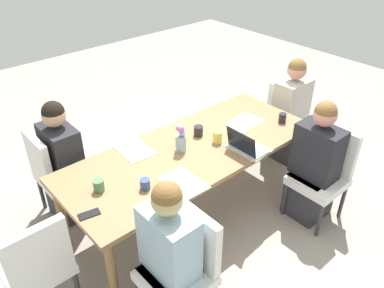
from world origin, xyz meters
name	(u,v)px	position (x,y,z in m)	size (l,w,h in m)	color
ground_plane	(192,212)	(0.00, 0.00, 0.00)	(10.00, 10.00, 0.00)	gray
dining_table	(192,155)	(0.00, 0.00, 0.67)	(2.36, 0.95, 0.74)	olive
chair_head_right_left_near	(287,114)	(1.54, 0.10, 0.50)	(0.44, 0.44, 0.90)	silver
person_head_right_left_near	(290,116)	(1.48, 0.02, 0.53)	(0.40, 0.36, 1.19)	#2D2D33
chair_far_left_mid	(55,171)	(-0.94, 0.82, 0.50)	(0.44, 0.44, 0.90)	silver
person_far_left_mid	(65,168)	(-0.86, 0.76, 0.53)	(0.36, 0.40, 1.19)	#2D2D33
chair_near_left_far	(324,170)	(0.91, -0.78, 0.50)	(0.44, 0.44, 0.90)	silver
person_near_left_far	(314,168)	(0.84, -0.72, 0.53)	(0.36, 0.40, 1.19)	#2D2D33
chair_near_right_near	(184,264)	(-0.74, -0.76, 0.50)	(0.44, 0.44, 0.90)	silver
person_near_right_near	(170,261)	(-0.81, -0.70, 0.53)	(0.36, 0.40, 1.19)	#2D2D33
chair_head_left_right_mid	(37,264)	(-1.49, -0.10, 0.50)	(0.44, 0.44, 0.90)	silver
flower_vase	(181,138)	(-0.09, 0.04, 0.87)	(0.09, 0.09, 0.26)	#8EA8B7
placemat_head_right_left_near	(245,123)	(0.69, 0.01, 0.74)	(0.36, 0.26, 0.00)	#7FAD70
placemat_far_left_mid	(135,150)	(-0.39, 0.32, 0.74)	(0.36, 0.26, 0.00)	#7FAD70
placemat_near_left_far	(248,148)	(0.38, -0.32, 0.74)	(0.36, 0.26, 0.00)	#7FAD70
placemat_near_right_near	(183,183)	(-0.36, -0.32, 0.74)	(0.36, 0.26, 0.00)	#7FAD70
laptop_near_left_far	(245,147)	(0.32, -0.33, 0.78)	(0.22, 0.32, 0.21)	silver
coffee_mug_near_left	(217,137)	(0.24, -0.07, 0.79)	(0.08, 0.08, 0.11)	#DBC64C
coffee_mug_near_right	(198,131)	(0.19, 0.13, 0.79)	(0.09, 0.09, 0.09)	#232328
coffee_mug_centre_left	(282,118)	(0.97, -0.22, 0.79)	(0.07, 0.07, 0.09)	#232328
coffee_mug_centre_right	(99,185)	(-0.90, 0.03, 0.79)	(0.08, 0.08, 0.10)	#47704C
coffee_mug_far_left	(145,184)	(-0.63, -0.18, 0.78)	(0.08, 0.08, 0.08)	#33477A
phone_black	(89,214)	(-1.09, -0.16, 0.74)	(0.15, 0.07, 0.01)	black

